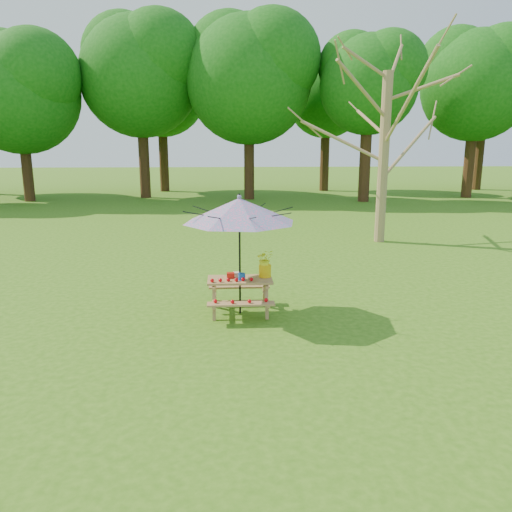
{
  "coord_description": "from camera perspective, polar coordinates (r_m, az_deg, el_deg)",
  "views": [
    {
      "loc": [
        3.99,
        -5.72,
        3.15
      ],
      "look_at": [
        4.53,
        3.22,
        1.1
      ],
      "focal_mm": 35.0,
      "sensor_mm": 36.0,
      "label": 1
    }
  ],
  "objects": [
    {
      "name": "produce_bins",
      "position": [
        9.3,
        -2.22,
        -2.25
      ],
      "size": [
        0.34,
        0.45,
        0.13
      ],
      "color": "red",
      "rests_on": "picnic_table"
    },
    {
      "name": "flower_bucket",
      "position": [
        9.35,
        1.03,
        -0.73
      ],
      "size": [
        0.34,
        0.3,
        0.52
      ],
      "color": "yellow",
      "rests_on": "picnic_table"
    },
    {
      "name": "picnic_table",
      "position": [
        9.38,
        -1.84,
        -4.64
      ],
      "size": [
        1.2,
        1.32,
        0.67
      ],
      "color": "#AD7C4E",
      "rests_on": "ground"
    },
    {
      "name": "patio_umbrella",
      "position": [
        9.03,
        -1.91,
        5.23
      ],
      "size": [
        2.5,
        2.5,
        2.25
      ],
      "color": "black",
      "rests_on": "ground"
    },
    {
      "name": "treeline",
      "position": [
        28.42,
        -12.43,
        22.43
      ],
      "size": [
        60.0,
        12.0,
        16.0
      ],
      "primitive_type": null,
      "color": "#0F580F",
      "rests_on": "ground"
    },
    {
      "name": "tomatoes_row",
      "position": [
        9.1,
        -2.77,
        -2.72
      ],
      "size": [
        0.77,
        0.13,
        0.07
      ],
      "primitive_type": null,
      "color": "red",
      "rests_on": "picnic_table"
    }
  ]
}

